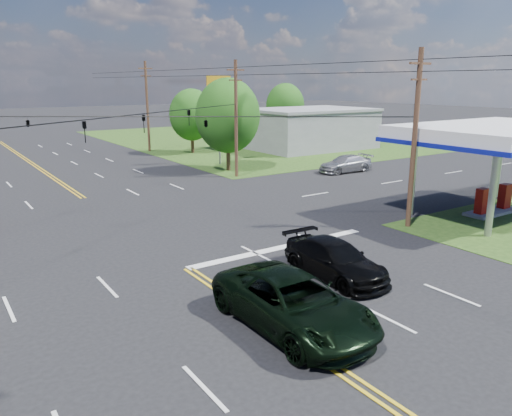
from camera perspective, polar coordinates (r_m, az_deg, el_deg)
ground at (r=28.80m, az=-14.89°, el=-1.95°), size 280.00×280.00×0.00m
grass_ne at (r=73.33m, az=2.97°, el=8.14°), size 46.00×48.00×0.03m
stop_bar at (r=24.20m, az=2.90°, el=-4.56°), size 10.00×0.50×0.02m
retail_ne at (r=60.66m, az=6.05°, el=8.89°), size 14.00×10.00×4.40m
gas_canopy at (r=32.79m, az=26.21°, el=7.41°), size 12.20×8.20×5.35m
pole_se at (r=27.97m, az=17.67°, el=7.67°), size 1.60×0.28×9.50m
pole_ne at (r=41.58m, az=-2.30°, el=10.28°), size 1.60×0.28×9.50m
pole_right_far at (r=58.56m, az=-12.32°, el=11.37°), size 1.60×0.28×10.00m
span_wire_signals at (r=27.78m, az=-15.68°, el=10.02°), size 26.00×18.00×1.13m
power_lines at (r=25.85m, az=-14.61°, el=15.59°), size 26.04×100.00×0.64m
tree_right_a at (r=44.66m, az=-3.24°, el=10.48°), size 5.70×5.70×8.18m
tree_right_b at (r=56.41m, az=-7.37°, el=10.51°), size 4.94×4.94×7.09m
tree_far_r at (r=70.79m, az=3.35°, el=11.61°), size 5.32×5.32×7.63m
pickup_dkgreen at (r=16.43m, az=4.27°, el=-10.73°), size 2.93×6.31×1.75m
suv_black at (r=20.72m, az=9.02°, el=-5.84°), size 2.25×5.19×1.49m
sedan_far at (r=44.92m, az=10.17°, el=5.00°), size 5.19×2.34×1.48m
polesign_ne at (r=48.09m, az=-4.28°, el=12.72°), size 2.29×0.76×8.34m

